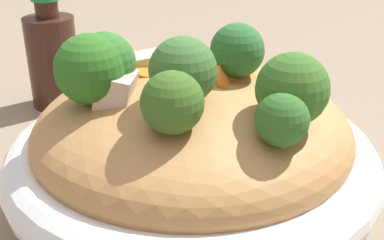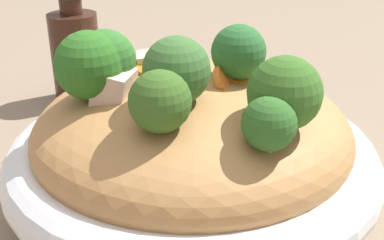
% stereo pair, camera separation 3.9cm
% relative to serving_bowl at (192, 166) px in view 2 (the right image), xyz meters
% --- Properties ---
extents(ground_plane, '(3.00, 3.00, 0.00)m').
position_rel_serving_bowl_xyz_m(ground_plane, '(0.00, 0.00, -0.03)').
color(ground_plane, '#816F59').
extents(serving_bowl, '(0.30, 0.30, 0.06)m').
position_rel_serving_bowl_xyz_m(serving_bowl, '(0.00, 0.00, 0.00)').
color(serving_bowl, white).
rests_on(serving_bowl, ground_plane).
extents(noodle_heap, '(0.25, 0.25, 0.09)m').
position_rel_serving_bowl_xyz_m(noodle_heap, '(0.00, 0.00, 0.03)').
color(noodle_heap, '#B68049').
rests_on(noodle_heap, serving_bowl).
extents(broccoli_florets, '(0.14, 0.20, 0.07)m').
position_rel_serving_bowl_xyz_m(broccoli_florets, '(-0.03, -0.01, 0.09)').
color(broccoli_florets, '#95B36B').
rests_on(broccoli_florets, serving_bowl).
extents(carrot_coins, '(0.08, 0.14, 0.04)m').
position_rel_serving_bowl_xyz_m(carrot_coins, '(0.02, 0.01, 0.08)').
color(carrot_coins, orange).
rests_on(carrot_coins, serving_bowl).
extents(zucchini_slices, '(0.07, 0.12, 0.03)m').
position_rel_serving_bowl_xyz_m(zucchini_slices, '(-0.02, 0.04, 0.07)').
color(zucchini_slices, beige).
rests_on(zucchini_slices, serving_bowl).
extents(chicken_chunks, '(0.10, 0.05, 0.03)m').
position_rel_serving_bowl_xyz_m(chicken_chunks, '(-0.03, 0.04, 0.08)').
color(chicken_chunks, beige).
rests_on(chicken_chunks, serving_bowl).
extents(soy_sauce_bottle, '(0.06, 0.06, 0.14)m').
position_rel_serving_bowl_xyz_m(soy_sauce_bottle, '(0.10, 0.24, 0.03)').
color(soy_sauce_bottle, '#381E14').
rests_on(soy_sauce_bottle, ground_plane).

